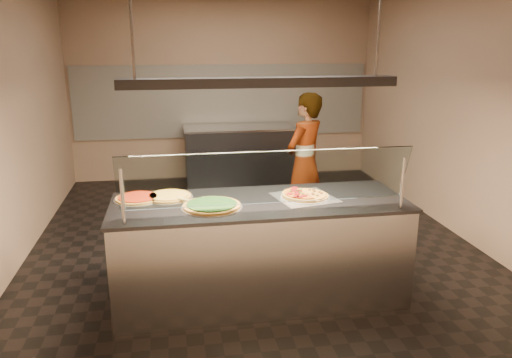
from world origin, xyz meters
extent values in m
cube|color=black|center=(0.00, 0.00, -0.01)|extent=(5.00, 6.00, 0.02)
cube|color=tan|center=(0.00, 3.01, 1.50)|extent=(5.00, 0.02, 3.00)
cube|color=tan|center=(0.00, -3.01, 1.50)|extent=(5.00, 0.02, 3.00)
cube|color=tan|center=(-2.51, 0.00, 1.50)|extent=(0.02, 6.00, 3.00)
cube|color=tan|center=(2.51, 0.00, 1.50)|extent=(0.02, 6.00, 3.00)
cube|color=silver|center=(0.00, 2.98, 1.30)|extent=(4.90, 0.02, 1.20)
cube|color=#B7B7BC|center=(-0.14, -1.33, 0.45)|extent=(2.53, 0.90, 0.90)
cube|color=#303035|center=(-0.14, -1.33, 0.92)|extent=(2.57, 0.94, 0.03)
cylinder|color=#B7B7BC|center=(-1.26, -1.73, 1.15)|extent=(0.03, 0.03, 0.44)
cylinder|color=#B7B7BC|center=(0.98, -1.73, 1.15)|extent=(0.03, 0.03, 0.44)
cube|color=white|center=(-0.14, -1.67, 1.23)|extent=(2.33, 0.18, 0.47)
cube|color=silver|center=(0.27, -1.30, 0.93)|extent=(0.58, 0.58, 0.01)
cylinder|color=silver|center=(0.27, -1.30, 0.94)|extent=(0.44, 0.44, 0.01)
cylinder|color=#600D0C|center=(0.21, -1.16, 0.99)|extent=(0.06, 0.06, 0.01)
cylinder|color=#600D0C|center=(0.19, -1.21, 0.99)|extent=(0.06, 0.06, 0.01)
cylinder|color=#600D0C|center=(0.22, -1.26, 0.99)|extent=(0.06, 0.06, 0.01)
cylinder|color=#600D0C|center=(0.17, -1.26, 0.99)|extent=(0.06, 0.06, 0.01)
cylinder|color=#600D0C|center=(0.20, -1.29, 0.99)|extent=(0.06, 0.06, 0.01)
cylinder|color=#600D0C|center=(0.12, -1.33, 0.99)|extent=(0.06, 0.06, 0.01)
cylinder|color=#600D0C|center=(0.19, -1.35, 0.99)|extent=(0.06, 0.06, 0.01)
cylinder|color=#600D0C|center=(0.16, -1.42, 0.99)|extent=(0.06, 0.06, 0.01)
cylinder|color=#600D0C|center=(0.19, -1.44, 0.99)|extent=(0.06, 0.06, 0.01)
cylinder|color=#600D0C|center=(0.23, -1.41, 0.99)|extent=(0.06, 0.06, 0.01)
cube|color=#19590F|center=(0.25, -1.24, 0.99)|extent=(0.02, 0.02, 0.01)
cube|color=#19590F|center=(0.24, -1.25, 0.99)|extent=(0.02, 0.02, 0.01)
cube|color=#19590F|center=(0.21, -1.25, 0.99)|extent=(0.02, 0.02, 0.01)
cube|color=#19590F|center=(0.14, -1.27, 0.99)|extent=(0.02, 0.02, 0.01)
cube|color=#19590F|center=(0.22, -1.31, 0.99)|extent=(0.02, 0.02, 0.01)
cube|color=#19590F|center=(0.22, -1.33, 0.99)|extent=(0.02, 0.02, 0.01)
cube|color=#19590F|center=(0.23, -1.36, 0.99)|extent=(0.01, 0.02, 0.01)
cube|color=#19590F|center=(0.26, -1.40, 0.99)|extent=(0.02, 0.01, 0.01)
sphere|color=#513014|center=(0.28, -1.36, 0.97)|extent=(0.03, 0.03, 0.03)
sphere|color=#513014|center=(0.29, -1.33, 0.97)|extent=(0.03, 0.03, 0.03)
sphere|color=#513014|center=(0.36, -1.38, 0.97)|extent=(0.03, 0.03, 0.03)
sphere|color=#513014|center=(0.34, -1.34, 0.97)|extent=(0.03, 0.03, 0.03)
sphere|color=#513014|center=(0.34, -1.32, 0.97)|extent=(0.03, 0.03, 0.03)
sphere|color=#513014|center=(0.41, -1.32, 0.97)|extent=(0.03, 0.03, 0.03)
sphere|color=#513014|center=(0.41, -1.28, 0.97)|extent=(0.03, 0.03, 0.03)
sphere|color=#513014|center=(0.37, -1.25, 0.97)|extent=(0.03, 0.03, 0.03)
sphere|color=#513014|center=(0.37, -1.21, 0.97)|extent=(0.03, 0.03, 0.03)
sphere|color=#513014|center=(0.34, -1.20, 0.97)|extent=(0.03, 0.03, 0.03)
cylinder|color=silver|center=(-0.57, -1.43, 0.93)|extent=(0.51, 0.51, 0.01)
cylinder|color=brown|center=(-0.57, -1.43, 0.95)|extent=(0.48, 0.48, 0.02)
cylinder|color=black|center=(-0.57, -1.43, 0.96)|extent=(0.42, 0.42, 0.01)
cylinder|color=silver|center=(-0.92, -1.09, 0.93)|extent=(0.43, 0.43, 0.01)
cylinder|color=brown|center=(-0.92, -1.09, 0.94)|extent=(0.40, 0.40, 0.02)
cylinder|color=gold|center=(-0.92, -1.09, 0.96)|extent=(0.34, 0.34, 0.01)
cylinder|color=silver|center=(-1.19, -1.10, 0.93)|extent=(0.42, 0.42, 0.01)
cylinder|color=brown|center=(-1.19, -1.10, 0.94)|extent=(0.39, 0.39, 0.02)
cylinder|color=maroon|center=(-1.19, -1.10, 0.96)|extent=(0.34, 0.34, 0.01)
cube|color=#B7B7BC|center=(-0.66, -1.28, 0.96)|extent=(0.17, 0.17, 0.00)
cylinder|color=tan|center=(-0.80, -1.27, 0.96)|extent=(0.12, 0.11, 0.02)
cube|color=#303035|center=(0.21, 2.55, 0.45)|extent=(1.76, 0.70, 0.90)
cube|color=#B7B7BC|center=(0.21, 2.55, 0.92)|extent=(1.80, 0.74, 0.03)
imported|color=#38353F|center=(0.71, 0.35, 0.85)|extent=(0.73, 0.71, 1.69)
cube|color=#303035|center=(-0.14, -1.33, 1.95)|extent=(2.30, 0.18, 0.08)
cylinder|color=#B7B7BC|center=(-1.14, -1.33, 2.50)|extent=(0.02, 0.02, 1.01)
cylinder|color=#B7B7BC|center=(0.86, -1.33, 2.50)|extent=(0.02, 0.02, 1.01)
camera|label=1|loc=(-0.87, -5.40, 2.28)|focal=35.00mm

